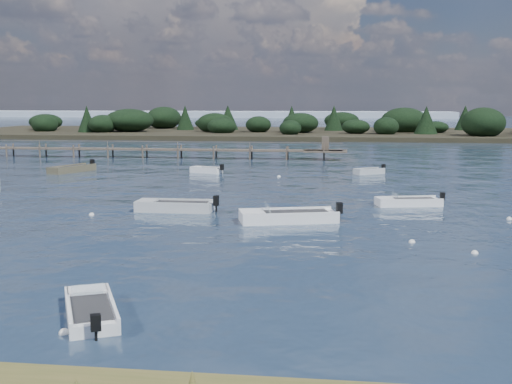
# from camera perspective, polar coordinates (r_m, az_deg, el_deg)

# --- Properties ---
(ground) EXTENTS (400.00, 400.00, 0.00)m
(ground) POSITION_cam_1_polar(r_m,az_deg,el_deg) (86.58, 3.67, 3.63)
(ground) COLOR #182739
(ground) RESTS_ON ground
(dinghy_mid_grey) EXTENTS (5.12, 1.81, 1.30)m
(dinghy_mid_grey) POSITION_cam_1_polar(r_m,az_deg,el_deg) (40.04, -7.23, -1.43)
(dinghy_mid_grey) COLOR #ADB2B5
(dinghy_mid_grey) RESTS_ON ground
(dinghy_extra_a) EXTENTS (3.26, 5.39, 1.28)m
(dinghy_extra_a) POSITION_cam_1_polar(r_m,az_deg,el_deg) (63.79, -16.04, 1.88)
(dinghy_extra_a) COLOR brown
(dinghy_extra_a) RESTS_ON ground
(dinghy_mid_white_b) EXTENTS (4.57, 2.40, 1.11)m
(dinghy_mid_white_b) POSITION_cam_1_polar(r_m,az_deg,el_deg) (42.92, 13.37, -0.99)
(dinghy_mid_white_b) COLOR white
(dinghy_mid_white_b) RESTS_ON ground
(dinghy_mid_white_a) EXTENTS (5.95, 3.41, 1.37)m
(dinghy_mid_white_a) POSITION_cam_1_polar(r_m,az_deg,el_deg) (36.29, 2.86, -2.37)
(dinghy_mid_white_a) COLOR white
(dinghy_mid_white_a) RESTS_ON ground
(tender_far_white) EXTENTS (3.38, 2.09, 1.14)m
(tender_far_white) POSITION_cam_1_polar(r_m,az_deg,el_deg) (60.75, -4.43, 1.86)
(tender_far_white) COLOR white
(tender_far_white) RESTS_ON ground
(dinghy_near_olive) EXTENTS (3.01, 4.21, 1.03)m
(dinghy_near_olive) POSITION_cam_1_polar(r_m,az_deg,el_deg) (21.32, -14.48, -10.32)
(dinghy_near_olive) COLOR white
(dinghy_near_olive) RESTS_ON ground
(tender_far_grey_b) EXTENTS (3.07, 2.49, 1.09)m
(tender_far_grey_b) POSITION_cam_1_polar(r_m,az_deg,el_deg) (60.56, 10.02, 1.73)
(tender_far_grey_b) COLOR #ADB2B5
(tender_far_grey_b) RESTS_ON ground
(buoy_a) EXTENTS (0.32, 0.32, 0.32)m
(buoy_a) POSITION_cam_1_polar(r_m,az_deg,el_deg) (20.11, -16.68, -11.97)
(buoy_a) COLOR silver
(buoy_a) RESTS_ON ground
(buoy_b) EXTENTS (0.32, 0.32, 0.32)m
(buoy_b) POSITION_cam_1_polar(r_m,az_deg,el_deg) (31.89, 13.69, -4.39)
(buoy_b) COLOR silver
(buoy_b) RESTS_ON ground
(buoy_c) EXTENTS (0.32, 0.32, 0.32)m
(buoy_c) POSITION_cam_1_polar(r_m,az_deg,el_deg) (39.52, -14.40, -2.01)
(buoy_c) COLOR silver
(buoy_c) RESTS_ON ground
(buoy_d) EXTENTS (0.32, 0.32, 0.32)m
(buoy_d) POSITION_cam_1_polar(r_m,az_deg,el_deg) (39.71, 21.59, -2.28)
(buoy_d) COLOR silver
(buoy_d) RESTS_ON ground
(buoy_e) EXTENTS (0.32, 0.32, 0.32)m
(buoy_e) POSITION_cam_1_polar(r_m,az_deg,el_deg) (57.35, 2.04, 1.34)
(buoy_e) COLOR silver
(buoy_e) RESTS_ON ground
(buoy_extra_a) EXTENTS (0.32, 0.32, 0.32)m
(buoy_extra_a) POSITION_cam_1_polar(r_m,az_deg,el_deg) (30.43, 18.86, -5.20)
(buoy_extra_a) COLOR silver
(buoy_extra_a) RESTS_ON ground
(jetty) EXTENTS (64.50, 3.20, 3.40)m
(jetty) POSITION_cam_1_polar(r_m,az_deg,el_deg) (79.15, -12.84, 3.74)
(jetty) COLOR brown
(jetty) RESTS_ON ground
(far_headland) EXTENTS (190.00, 40.00, 5.80)m
(far_headland) POSITION_cam_1_polar(r_m,az_deg,el_deg) (127.76, 16.15, 5.67)
(far_headland) COLOR black
(far_headland) RESTS_ON ground
(distant_haze) EXTENTS (280.00, 20.00, 2.40)m
(distant_haze) POSITION_cam_1_polar(r_m,az_deg,el_deg) (273.40, -13.28, 6.51)
(distant_haze) COLOR #98A8BC
(distant_haze) RESTS_ON ground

